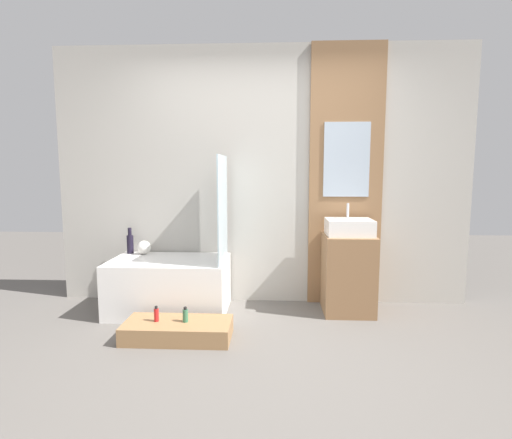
{
  "coord_description": "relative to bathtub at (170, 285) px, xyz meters",
  "views": [
    {
      "loc": [
        0.14,
        -2.52,
        1.37
      ],
      "look_at": [
        -0.01,
        0.71,
        0.97
      ],
      "focal_mm": 28.0,
      "sensor_mm": 36.0,
      "label": 1
    }
  ],
  "objects": [
    {
      "name": "vase_round_light",
      "position": [
        -0.32,
        0.23,
        0.32
      ],
      "size": [
        0.14,
        0.14,
        0.14
      ],
      "primitive_type": "sphere",
      "color": "silver",
      "rests_on": "bathtub"
    },
    {
      "name": "vase_tall_dark",
      "position": [
        -0.47,
        0.26,
        0.36
      ],
      "size": [
        0.07,
        0.07,
        0.26
      ],
      "color": "black",
      "rests_on": "bathtub"
    },
    {
      "name": "wall_tiled_back",
      "position": [
        0.87,
        0.39,
        1.04
      ],
      "size": [
        4.2,
        0.06,
        2.6
      ],
      "primitive_type": "cube",
      "color": "#B7B2A8",
      "rests_on": "ground_plane"
    },
    {
      "name": "sink",
      "position": [
        1.72,
        0.08,
        0.57
      ],
      "size": [
        0.43,
        0.36,
        0.3
      ],
      "color": "white",
      "rests_on": "vanity_cabinet"
    },
    {
      "name": "wooden_step_bench",
      "position": [
        0.23,
        -0.63,
        -0.19
      ],
      "size": [
        0.87,
        0.39,
        0.14
      ],
      "primitive_type": "cube",
      "color": "#997047",
      "rests_on": "ground_plane"
    },
    {
      "name": "vanity_cabinet",
      "position": [
        1.72,
        0.08,
        0.12
      ],
      "size": [
        0.47,
        0.48,
        0.75
      ],
      "primitive_type": "cube",
      "color": "#8E6642",
      "rests_on": "ground_plane"
    },
    {
      "name": "bottle_soap_primary",
      "position": [
        0.06,
        -0.63,
        -0.06
      ],
      "size": [
        0.04,
        0.04,
        0.13
      ],
      "color": "red",
      "rests_on": "wooden_step_bench"
    },
    {
      "name": "bathtub",
      "position": [
        0.0,
        0.0,
        0.0
      ],
      "size": [
        1.11,
        0.69,
        0.52
      ],
      "color": "white",
      "rests_on": "ground_plane"
    },
    {
      "name": "glass_shower_screen",
      "position": [
        0.52,
        -0.02,
        0.75
      ],
      "size": [
        0.01,
        0.61,
        0.99
      ],
      "primitive_type": "cube",
      "color": "silver",
      "rests_on": "bathtub"
    },
    {
      "name": "bottle_soap_secondary",
      "position": [
        0.29,
        -0.63,
        -0.06
      ],
      "size": [
        0.04,
        0.04,
        0.12
      ],
      "color": "#38704C",
      "rests_on": "wooden_step_bench"
    },
    {
      "name": "wall_wood_accent",
      "position": [
        1.72,
        0.34,
        1.05
      ],
      "size": [
        0.73,
        0.04,
        2.6
      ],
      "color": "#8E6642",
      "rests_on": "ground_plane"
    },
    {
      "name": "ground_plane",
      "position": [
        0.87,
        -1.19,
        -0.26
      ],
      "size": [
        12.0,
        12.0,
        0.0
      ],
      "primitive_type": "plane",
      "color": "#605B56"
    }
  ]
}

